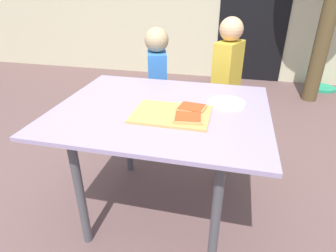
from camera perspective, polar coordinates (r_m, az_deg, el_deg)
ground_plane at (r=1.88m, az=-1.10°, el=-16.07°), size 16.00×16.00×0.00m
house_door at (r=4.16m, az=17.20°, el=22.30°), size 0.90×0.02×2.00m
dining_table at (r=1.53m, az=-1.31°, el=0.82°), size 1.11×0.91×0.70m
cutting_board at (r=1.40m, az=0.67°, el=2.40°), size 0.38×0.28×0.01m
pizza_slice_far_right at (r=1.44m, az=4.77°, el=3.64°), size 0.15×0.13×0.02m
pizza_slice_near_right at (r=1.33m, az=4.06°, el=1.66°), size 0.15×0.13×0.02m
plate_white_right at (r=1.57m, az=11.73°, el=4.60°), size 0.20×0.20×0.01m
child_left at (r=2.27m, az=-2.16°, el=8.99°), size 0.20×0.27×0.99m
child_right at (r=2.19m, az=11.66°, el=8.81°), size 0.22×0.27×1.08m
garden_hose_coil at (r=4.30m, az=28.59°, el=6.77°), size 0.33×0.33×0.03m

